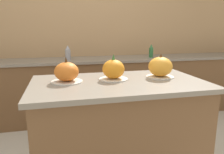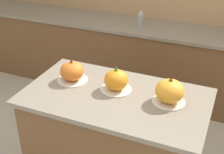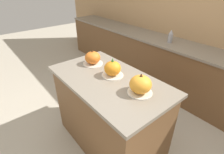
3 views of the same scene
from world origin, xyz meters
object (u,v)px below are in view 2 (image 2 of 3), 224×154
(pumpkin_cake_left, at_px, (72,72))
(pumpkin_cake_center, at_px, (116,80))
(pumpkin_cake_right, at_px, (170,92))
(bottle_short, at_px, (141,18))

(pumpkin_cake_left, bearing_deg, pumpkin_cake_center, 0.39)
(pumpkin_cake_left, height_order, pumpkin_cake_right, pumpkin_cake_right)
(pumpkin_cake_center, xyz_separation_m, bottle_short, (-0.29, 1.44, -0.01))
(pumpkin_cake_left, distance_m, bottle_short, 1.44)
(pumpkin_cake_right, distance_m, bottle_short, 1.60)
(pumpkin_cake_left, bearing_deg, pumpkin_cake_right, -0.54)
(pumpkin_cake_center, bearing_deg, bottle_short, 101.53)
(pumpkin_cake_center, relative_size, pumpkin_cake_right, 1.01)
(pumpkin_cake_left, bearing_deg, bottle_short, 87.38)
(pumpkin_cake_center, xyz_separation_m, pumpkin_cake_right, (0.39, -0.01, 0.01))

